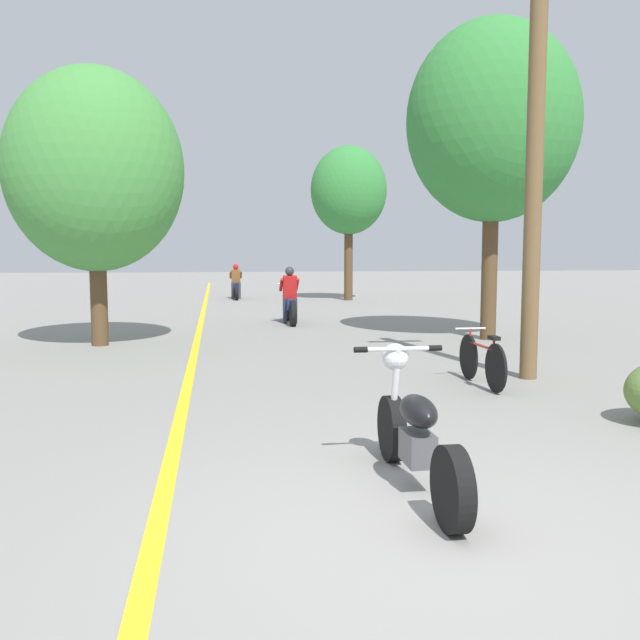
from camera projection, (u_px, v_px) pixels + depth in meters
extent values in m
plane|color=gray|center=(424.00, 532.00, 4.33)|extent=(120.00, 120.00, 0.00)
cube|color=yellow|center=(200.00, 326.00, 16.61)|extent=(0.14, 48.00, 0.01)
cylinder|color=brown|center=(535.00, 156.00, 9.33)|extent=(0.24, 0.24, 6.22)
cylinder|color=#513A23|center=(490.00, 259.00, 13.84)|extent=(0.32, 0.32, 3.30)
ellipsoid|color=#337F38|center=(493.00, 121.00, 13.56)|extent=(3.49, 3.14, 4.02)
cylinder|color=#513A23|center=(348.00, 258.00, 25.40)|extent=(0.32, 0.32, 3.20)
ellipsoid|color=#337F38|center=(349.00, 190.00, 25.16)|extent=(2.84, 2.56, 3.27)
cylinder|color=#513A23|center=(99.00, 286.00, 12.96)|extent=(0.32, 0.32, 2.29)
ellipsoid|color=#42893D|center=(95.00, 170.00, 12.75)|extent=(3.33, 2.99, 3.82)
cylinder|color=black|center=(392.00, 428.00, 5.81)|extent=(0.12, 0.56, 0.56)
cylinder|color=black|center=(452.00, 489.00, 4.32)|extent=(0.12, 0.56, 0.56)
ellipsoid|color=black|center=(418.00, 411.00, 5.03)|extent=(0.24, 0.57, 0.23)
cube|color=#4C4C51|center=(418.00, 448.00, 5.06)|extent=(0.20, 0.36, 0.24)
cylinder|color=silver|center=(395.00, 389.00, 5.69)|extent=(0.06, 0.23, 0.73)
cylinder|color=silver|center=(398.00, 349.00, 5.56)|extent=(0.63, 0.04, 0.04)
cylinder|color=black|center=(361.00, 350.00, 5.52)|extent=(0.11, 0.05, 0.05)
cylinder|color=black|center=(435.00, 348.00, 5.61)|extent=(0.11, 0.05, 0.05)
sphere|color=silver|center=(395.00, 357.00, 5.66)|extent=(0.23, 0.23, 0.23)
cylinder|color=black|center=(287.00, 309.00, 17.83)|extent=(0.12, 0.63, 0.63)
cylinder|color=black|center=(293.00, 314.00, 16.45)|extent=(0.12, 0.63, 0.63)
cube|color=navy|center=(290.00, 304.00, 17.12)|extent=(0.20, 0.90, 0.28)
cylinder|color=silver|center=(287.00, 284.00, 17.67)|extent=(0.50, 0.03, 0.03)
cylinder|color=#282D3D|center=(285.00, 311.00, 17.07)|extent=(0.11, 0.11, 0.63)
cylinder|color=#282D3D|center=(295.00, 311.00, 17.11)|extent=(0.11, 0.11, 0.63)
cube|color=red|center=(290.00, 287.00, 17.06)|extent=(0.34, 0.28, 0.60)
cylinder|color=red|center=(281.00, 285.00, 17.18)|extent=(0.08, 0.47, 0.36)
cylinder|color=red|center=(297.00, 285.00, 17.24)|extent=(0.08, 0.47, 0.36)
sphere|color=#2D333D|center=(290.00, 271.00, 17.06)|extent=(0.23, 0.23, 0.23)
cylinder|color=black|center=(235.00, 290.00, 27.02)|extent=(0.12, 0.64, 0.64)
cylinder|color=black|center=(237.00, 292.00, 25.50)|extent=(0.12, 0.64, 0.64)
cube|color=navy|center=(236.00, 286.00, 26.24)|extent=(0.20, 0.98, 0.28)
cylinder|color=silver|center=(235.00, 273.00, 26.85)|extent=(0.50, 0.03, 0.03)
cylinder|color=#38383D|center=(233.00, 291.00, 26.19)|extent=(0.11, 0.11, 0.64)
cylinder|color=#38383D|center=(239.00, 291.00, 26.23)|extent=(0.11, 0.11, 0.64)
cube|color=brown|center=(236.00, 276.00, 26.18)|extent=(0.34, 0.27, 0.52)
cylinder|color=brown|center=(231.00, 275.00, 26.31)|extent=(0.08, 0.41, 0.32)
cylinder|color=brown|center=(241.00, 275.00, 26.37)|extent=(0.08, 0.41, 0.32)
sphere|color=#B21919|center=(236.00, 267.00, 26.19)|extent=(0.22, 0.22, 0.22)
cylinder|color=black|center=(468.00, 357.00, 9.57)|extent=(0.04, 0.63, 0.63)
cylinder|color=black|center=(496.00, 368.00, 8.63)|extent=(0.04, 0.63, 0.63)
cylinder|color=#B21E1E|center=(482.00, 346.00, 9.08)|extent=(0.04, 0.76, 0.04)
cylinder|color=#B21E1E|center=(494.00, 353.00, 8.69)|extent=(0.03, 0.03, 0.38)
cube|color=black|center=(494.00, 338.00, 8.68)|extent=(0.10, 0.20, 0.05)
cylinder|color=#B21E1E|center=(470.00, 343.00, 9.50)|extent=(0.03, 0.03, 0.41)
cylinder|color=silver|center=(470.00, 328.00, 9.48)|extent=(0.44, 0.03, 0.03)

